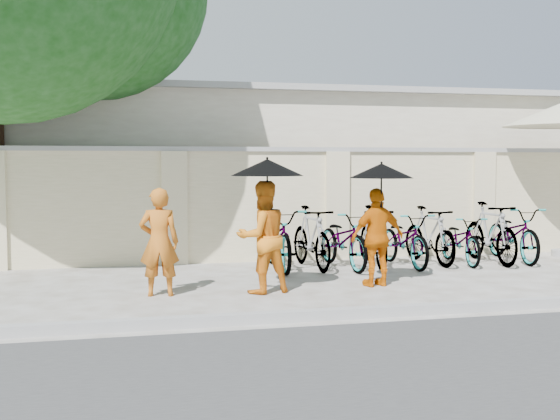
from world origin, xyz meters
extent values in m
plane|color=beige|center=(0.00, 0.00, 0.00)|extent=(80.00, 80.00, 0.00)
cube|color=#949494|center=(0.00, -1.70, 0.06)|extent=(40.00, 0.16, 0.12)
cube|color=beige|center=(1.00, 3.20, 1.00)|extent=(20.00, 0.30, 2.00)
cube|color=beige|center=(2.00, 7.00, 1.60)|extent=(14.00, 6.00, 3.20)
imported|color=#B95F17|center=(-1.45, 0.20, 0.73)|extent=(0.58, 0.42, 1.47)
imported|color=orange|center=(-0.05, 0.08, 0.78)|extent=(0.88, 0.76, 1.56)
cylinder|color=black|center=(0.00, 0.00, 1.31)|extent=(0.02, 0.02, 0.86)
cone|color=black|center=(0.00, 0.00, 1.74)|extent=(1.00, 1.00, 0.23)
imported|color=#D36407|center=(1.69, 0.20, 0.72)|extent=(0.89, 0.48, 1.44)
cylinder|color=black|center=(1.71, 0.12, 1.25)|extent=(0.02, 0.02, 0.87)
cone|color=black|center=(1.71, 0.12, 1.69)|extent=(0.92, 0.92, 0.21)
imported|color=slate|center=(0.66, 2.09, 0.52)|extent=(0.77, 2.00, 1.04)
imported|color=slate|center=(1.21, 2.03, 0.53)|extent=(0.62, 1.80, 1.06)
imported|color=slate|center=(1.76, 1.94, 0.49)|extent=(0.82, 1.92, 0.98)
imported|color=slate|center=(2.31, 1.98, 0.53)|extent=(0.69, 1.80, 1.05)
imported|color=slate|center=(2.86, 1.89, 0.47)|extent=(0.70, 1.81, 0.94)
imported|color=slate|center=(3.40, 2.08, 0.51)|extent=(0.64, 1.74, 1.02)
imported|color=slate|center=(3.95, 1.95, 0.43)|extent=(0.68, 1.66, 0.85)
imported|color=slate|center=(4.50, 1.90, 0.55)|extent=(0.53, 1.82, 1.09)
imported|color=slate|center=(5.05, 2.03, 0.50)|extent=(0.81, 1.94, 1.00)
camera|label=1|loc=(-2.06, -9.33, 1.83)|focal=45.00mm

